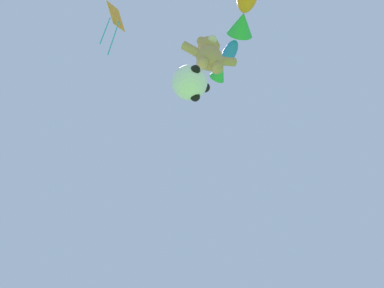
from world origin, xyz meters
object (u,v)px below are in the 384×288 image
Objects in this scene: fish_kite_tangerine at (245,8)px; diamond_kite at (115,20)px; fish_kite_cobalt at (225,63)px; teddy_bear_kite at (209,54)px; soccer_ball_kite at (190,83)px.

fish_kite_tangerine is 4.24m from diamond_kite.
diamond_kite is at bearing -177.45° from fish_kite_cobalt.
teddy_bear_kite is at bearing -137.86° from fish_kite_cobalt.
diamond_kite is at bearing 155.29° from fish_kite_tangerine.
teddy_bear_kite is 0.79× the size of fish_kite_tangerine.
fish_kite_cobalt is 0.70× the size of fish_kite_tangerine.
fish_kite_cobalt is 3.95m from diamond_kite.
fish_kite_tangerine is 0.71× the size of diamond_kite.
teddy_bear_kite is 1.71× the size of soccer_ball_kite.
fish_kite_cobalt is 0.50× the size of diamond_kite.
soccer_ball_kite is at bearing 140.26° from fish_kite_tangerine.
diamond_kite is (-2.97, 0.70, 1.77)m from teddy_bear_kite.
fish_kite_tangerine is at bearing -50.70° from teddy_bear_kite.
fish_kite_tangerine is at bearing -39.74° from soccer_ball_kite.
soccer_ball_kite is 0.46× the size of fish_kite_tangerine.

